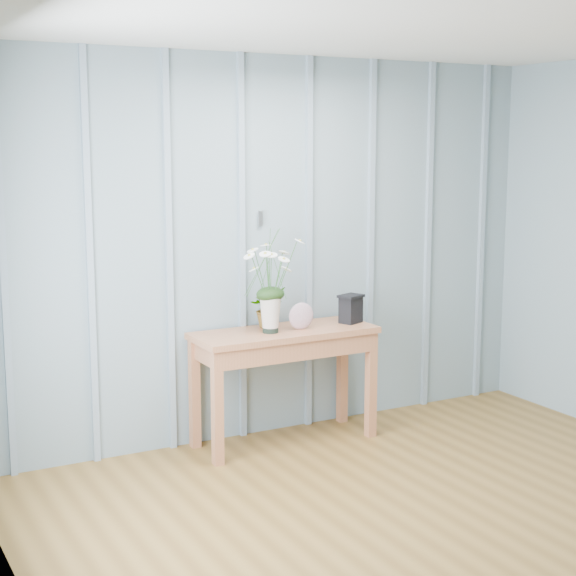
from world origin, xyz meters
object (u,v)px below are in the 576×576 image
daisy_vase (270,270)px  carved_box (351,308)px  sideboard (284,347)px  felt_disc_vessel (301,316)px

daisy_vase → carved_box: 0.68m
daisy_vase → sideboard: bearing=14.7°
sideboard → daisy_vase: 0.53m
carved_box → felt_disc_vessel: bearing=-176.7°
daisy_vase → carved_box: bearing=1.4°
felt_disc_vessel → carved_box: (0.39, 0.02, 0.01)m
sideboard → felt_disc_vessel: felt_disc_vessel is taller
felt_disc_vessel → carved_box: 0.39m
sideboard → daisy_vase: (-0.12, -0.03, 0.51)m
sideboard → carved_box: carved_box is taller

